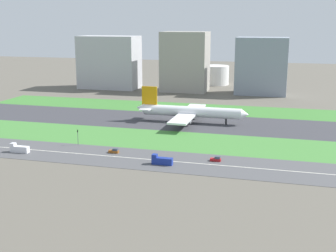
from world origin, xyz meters
TOP-DOWN VIEW (x-y plane):
  - ground_plane at (0.00, 0.00)m, footprint 800.00×800.00m
  - runway at (0.00, 0.00)m, footprint 280.00×46.00m
  - grass_median_north at (0.00, 41.00)m, footprint 280.00×36.00m
  - grass_median_south at (0.00, -41.00)m, footprint 280.00×36.00m
  - highway at (0.00, -73.00)m, footprint 280.00×28.00m
  - highway_centerline at (0.00, -73.00)m, footprint 266.00×0.50m
  - airliner at (5.04, 0.00)m, footprint 65.00×56.00m
  - car_1 at (31.71, -68.00)m, footprint 4.40×1.80m
  - truck_0 at (-53.78, -78.00)m, footprint 8.40×2.50m
  - truck_1 at (11.28, -78.00)m, footprint 8.40×2.50m
  - car_0 at (-13.20, -68.00)m, footprint 4.40×1.80m
  - traffic_light at (-34.38, -60.01)m, footprint 0.36×0.50m
  - terminal_building at (-90.00, 114.00)m, footprint 49.79×26.78m
  - hangar_building at (-23.77, 114.00)m, footprint 37.01×25.78m
  - office_tower at (37.72, 114.00)m, footprint 39.47×24.44m
  - fuel_tank_west at (-6.02, 159.00)m, footprint 24.93×24.93m

SIDE VIEW (x-z plane):
  - ground_plane at x=0.00m, z-range 0.00..0.00m
  - runway at x=0.00m, z-range 0.00..0.10m
  - grass_median_north at x=0.00m, z-range 0.00..0.10m
  - grass_median_south at x=0.00m, z-range 0.00..0.10m
  - highway at x=0.00m, z-range 0.00..0.10m
  - highway_centerline at x=0.00m, z-range 0.10..0.11m
  - car_1 at x=31.71m, z-range -0.08..1.92m
  - car_0 at x=-13.20m, z-range -0.08..1.92m
  - truck_0 at x=-53.78m, z-range -0.33..3.67m
  - truck_1 at x=11.28m, z-range -0.33..3.67m
  - traffic_light at x=-34.38m, z-range 0.69..7.89m
  - airliner at x=5.04m, z-range -3.62..16.08m
  - fuel_tank_west at x=-6.02m, z-range 0.00..17.10m
  - terminal_building at x=-90.00m, z-range 0.00..44.15m
  - office_tower at x=37.72m, z-range 0.00..44.19m
  - hangar_building at x=-23.77m, z-range 0.00..48.09m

